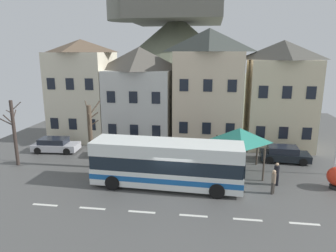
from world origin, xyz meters
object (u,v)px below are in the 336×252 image
Objects in this scene: townhouse_02 at (208,88)px; townhouse_03 at (280,95)px; public_bench at (211,157)px; hilltop_castle at (176,59)px; pedestrian_00 at (276,173)px; bus_shelter at (239,135)px; parked_car_01 at (284,154)px; pedestrian_03 at (223,166)px; townhouse_01 at (140,95)px; parked_car_03 at (119,149)px; bare_tree_00 at (14,131)px; bare_tree_01 at (91,135)px; pedestrian_02 at (273,181)px; parked_car_02 at (214,151)px; townhouse_00 at (83,90)px; pedestrian_01 at (234,165)px; transit_bus at (167,164)px; parked_car_00 at (55,145)px.

townhouse_02 is 1.11× the size of townhouse_03.
public_bench is at bearing -137.73° from townhouse_03.
hilltop_castle is 22.10× the size of pedestrian_00.
pedestrian_00 is at bearing -42.99° from bus_shelter.
parked_car_01 is 2.69× the size of pedestrian_03.
townhouse_01 reaches higher than parked_car_03.
bare_tree_00 is 1.00× the size of bare_tree_01.
bare_tree_00 is at bearing 172.58° from pedestrian_02.
townhouse_01 is at bearing -94.09° from hilltop_castle.
public_bench is 10.02m from bare_tree_01.
parked_car_02 is (6.22, -24.19, -7.36)m from hilltop_castle.
pedestrian_00 is (-1.87, -9.62, -4.19)m from townhouse_03.
pedestrian_02 reaches higher than parked_car_02.
townhouse_00 is 18.23m from pedestrian_01.
townhouse_01 is 2.23× the size of parked_car_02.
parked_car_01 is 2.40× the size of pedestrian_01.
parked_car_02 is 2.53× the size of pedestrian_01.
pedestrian_00 is at bearing -29.13° from townhouse_00.
transit_bus is at bearing -120.78° from public_bench.
parked_car_03 is at bearing 176.13° from public_bench.
parked_car_01 is at bearing 37.10° from transit_bus.
bus_shelter reaches higher than pedestrian_02.
townhouse_01 is at bearing 75.40° from parked_car_03.
parked_car_00 is at bearing 166.85° from pedestrian_01.
bare_tree_01 is at bearing 159.48° from transit_bus.
townhouse_00 is 21.45m from pedestrian_02.
parked_car_01 is 5.89m from parked_car_02.
parked_car_00 is at bearing 145.95° from bare_tree_01.
parked_car_02 reaches higher than parked_car_00.
bare_tree_01 reaches higher than pedestrian_03.
townhouse_03 reaches higher than parked_car_00.
hilltop_castle is at bearing 82.81° from bare_tree_01.
pedestrian_00 is at bearing 71.75° from pedestrian_02.
parked_car_02 is (3.24, 6.23, -0.94)m from transit_bus.
townhouse_00 is at bearing 168.69° from parked_car_01.
hilltop_castle is 27.98m from parked_car_01.
bus_shelter is 5.43m from parked_car_01.
bare_tree_01 is (-6.48, 2.75, 1.04)m from transit_bus.
hilltop_castle reaches higher than pedestrian_01.
bus_shelter is 4.65m from pedestrian_02.
hilltop_castle is 30.03m from pedestrian_01.
townhouse_02 reaches higher than parked_car_00.
bus_shelter is 0.84× the size of parked_car_02.
townhouse_00 reaches higher than townhouse_01.
bus_shelter is at bearing -26.52° from townhouse_00.
townhouse_01 is 0.85× the size of townhouse_02.
parked_car_02 is at bearing -81.12° from townhouse_02.
pedestrian_00 is at bearing -70.23° from hilltop_castle.
townhouse_02 is 17.68m from bare_tree_00.
bare_tree_01 is at bearing -37.51° from parked_car_00.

